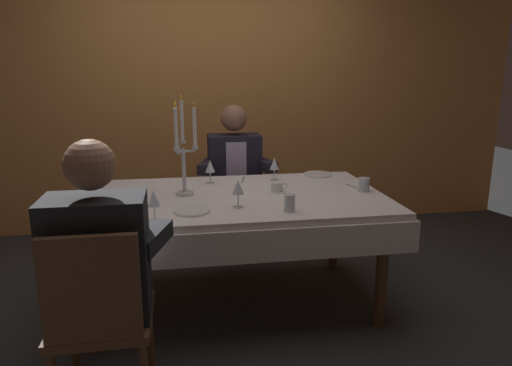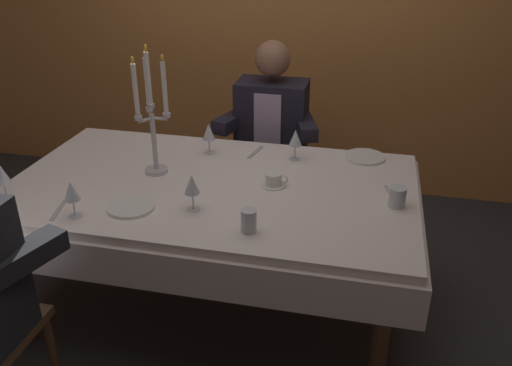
% 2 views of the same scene
% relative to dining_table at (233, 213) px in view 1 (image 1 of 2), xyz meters
% --- Properties ---
extents(ground_plane, '(12.00, 12.00, 0.00)m').
position_rel_dining_table_xyz_m(ground_plane, '(0.00, 0.00, -0.62)').
color(ground_plane, '#323435').
extents(back_wall, '(6.00, 0.12, 2.70)m').
position_rel_dining_table_xyz_m(back_wall, '(0.00, 1.66, 0.73)').
color(back_wall, '#DC8B47').
rests_on(back_wall, ground_plane).
extents(dining_table, '(1.94, 1.14, 0.74)m').
position_rel_dining_table_xyz_m(dining_table, '(0.00, 0.00, 0.00)').
color(dining_table, white).
rests_on(dining_table, ground_plane).
extents(candelabra, '(0.15, 0.17, 0.62)m').
position_rel_dining_table_xyz_m(candelabra, '(-0.30, 0.06, 0.40)').
color(candelabra, silver).
rests_on(candelabra, dining_table).
extents(dinner_plate_0, '(0.21, 0.21, 0.01)m').
position_rel_dining_table_xyz_m(dinner_plate_0, '(-0.27, -0.31, 0.13)').
color(dinner_plate_0, white).
rests_on(dinner_plate_0, dining_table).
extents(dinner_plate_1, '(0.21, 0.21, 0.01)m').
position_rel_dining_table_xyz_m(dinner_plate_1, '(0.69, 0.46, 0.13)').
color(dinner_plate_1, white).
rests_on(dinner_plate_1, dining_table).
extents(wine_glass_0, '(0.07, 0.07, 0.16)m').
position_rel_dining_table_xyz_m(wine_glass_0, '(-0.46, -0.43, 0.23)').
color(wine_glass_0, silver).
rests_on(wine_glass_0, dining_table).
extents(wine_glass_1, '(0.07, 0.07, 0.16)m').
position_rel_dining_table_xyz_m(wine_glass_1, '(-0.12, 0.34, 0.24)').
color(wine_glass_1, silver).
rests_on(wine_glass_1, dining_table).
extents(wine_glass_2, '(0.07, 0.07, 0.16)m').
position_rel_dining_table_xyz_m(wine_glass_2, '(0.00, -0.27, 0.23)').
color(wine_glass_2, silver).
rests_on(wine_glass_2, dining_table).
extents(wine_glass_3, '(0.07, 0.07, 0.16)m').
position_rel_dining_table_xyz_m(wine_glass_3, '(-0.84, -0.35, 0.24)').
color(wine_glass_3, silver).
rests_on(wine_glass_3, dining_table).
extents(wine_glass_4, '(0.07, 0.07, 0.16)m').
position_rel_dining_table_xyz_m(wine_glass_4, '(0.34, 0.36, 0.23)').
color(wine_glass_4, silver).
rests_on(wine_glass_4, dining_table).
extents(water_tumbler_0, '(0.07, 0.07, 0.09)m').
position_rel_dining_table_xyz_m(water_tumbler_0, '(0.85, -0.04, 0.16)').
color(water_tumbler_0, silver).
rests_on(water_tumbler_0, dining_table).
extents(water_tumbler_1, '(0.06, 0.06, 0.10)m').
position_rel_dining_table_xyz_m(water_tumbler_1, '(0.27, -0.39, 0.17)').
color(water_tumbler_1, silver).
rests_on(water_tumbler_1, dining_table).
extents(coffee_cup_0, '(0.13, 0.12, 0.06)m').
position_rel_dining_table_xyz_m(coffee_cup_0, '(0.29, 0.04, 0.15)').
color(coffee_cup_0, white).
rests_on(coffee_cup_0, dining_table).
extents(fork_0, '(0.05, 0.17, 0.01)m').
position_rel_dining_table_xyz_m(fork_0, '(-0.56, -0.40, 0.12)').
color(fork_0, '#B7B7BC').
rests_on(fork_0, dining_table).
extents(fork_1, '(0.05, 0.17, 0.01)m').
position_rel_dining_table_xyz_m(fork_1, '(0.12, 0.40, 0.12)').
color(fork_1, '#B7B7BC').
rests_on(fork_1, dining_table).
extents(knife_2, '(0.07, 0.19, 0.01)m').
position_rel_dining_table_xyz_m(knife_2, '(0.83, 0.05, 0.12)').
color(knife_2, '#B7B7BC').
rests_on(knife_2, dining_table).
extents(seated_diner_0, '(0.63, 0.48, 1.24)m').
position_rel_dining_table_xyz_m(seated_diner_0, '(-0.68, -0.89, 0.11)').
color(seated_diner_0, brown).
rests_on(seated_diner_0, ground_plane).
extents(seated_diner_1, '(0.63, 0.48, 1.24)m').
position_rel_dining_table_xyz_m(seated_diner_1, '(0.11, 0.89, 0.11)').
color(seated_diner_1, brown).
rests_on(seated_diner_1, ground_plane).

